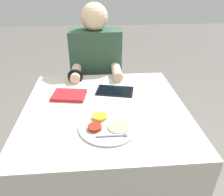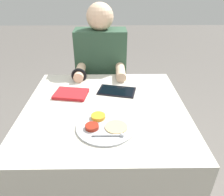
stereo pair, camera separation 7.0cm
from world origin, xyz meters
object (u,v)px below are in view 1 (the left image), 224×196
thali_tray (107,126)px  tablet_device (115,91)px  person_diner (97,84)px  red_notebook (69,95)px

thali_tray → tablet_device: 0.38m
person_diner → thali_tray: bearing=-87.0°
thali_tray → tablet_device: size_ratio=1.14×
tablet_device → person_diner: bearing=104.6°
tablet_device → person_diner: 0.49m
red_notebook → tablet_device: 0.29m
thali_tray → red_notebook: bearing=123.4°
tablet_device → person_diner: person_diner is taller
thali_tray → red_notebook: (-0.22, 0.33, 0.00)m
person_diner → red_notebook: bearing=-109.7°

